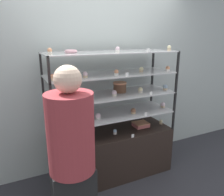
{
  "coord_description": "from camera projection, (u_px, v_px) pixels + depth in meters",
  "views": [
    {
      "loc": [
        -1.12,
        -2.35,
        1.83
      ],
      "look_at": [
        0.0,
        0.0,
        1.09
      ],
      "focal_mm": 35.0,
      "sensor_mm": 36.0,
      "label": 1
    }
  ],
  "objects": [
    {
      "name": "cupcake_10",
      "position": [
        140.0,
        90.0,
        2.75
      ],
      "size": [
        0.06,
        0.06,
        0.07
      ],
      "color": "beige",
      "rests_on": "display_riser_middle"
    },
    {
      "name": "cupcake_11",
      "position": [
        165.0,
        87.0,
        2.89
      ],
      "size": [
        0.06,
        0.06,
        0.07
      ],
      "color": "#CCB28C",
      "rests_on": "display_riser_middle"
    },
    {
      "name": "cupcake_7",
      "position": [
        52.0,
        100.0,
        2.33
      ],
      "size": [
        0.06,
        0.06,
        0.07
      ],
      "color": "white",
      "rests_on": "display_riser_middle"
    },
    {
      "name": "price_tag_1",
      "position": [
        146.0,
        114.0,
        2.68
      ],
      "size": [
        0.04,
        0.0,
        0.04
      ],
      "color": "white",
      "rests_on": "display_riser_lower"
    },
    {
      "name": "cupcake_19",
      "position": [
        169.0,
        48.0,
        2.76
      ],
      "size": [
        0.05,
        0.05,
        0.07
      ],
      "color": "#CCB28C",
      "rests_on": "display_riser_top"
    },
    {
      "name": "cupcake_2",
      "position": [
        161.0,
        122.0,
        3.09
      ],
      "size": [
        0.05,
        0.05,
        0.06
      ],
      "color": "#CCB28C",
      "rests_on": "display_base"
    },
    {
      "name": "cupcake_18",
      "position": [
        117.0,
        50.0,
        2.42
      ],
      "size": [
        0.05,
        0.05,
        0.07
      ],
      "color": "white",
      "rests_on": "display_riser_top"
    },
    {
      "name": "price_tag_0",
      "position": [
        133.0,
        136.0,
        2.68
      ],
      "size": [
        0.04,
        0.0,
        0.04
      ],
      "color": "white",
      "rests_on": "display_base"
    },
    {
      "name": "cupcake_17",
      "position": [
        50.0,
        51.0,
        2.16
      ],
      "size": [
        0.05,
        0.05,
        0.07
      ],
      "color": "beige",
      "rests_on": "display_riser_top"
    },
    {
      "name": "cupcake_14",
      "position": [
        116.0,
        72.0,
        2.5
      ],
      "size": [
        0.05,
        0.05,
        0.07
      ],
      "color": "white",
      "rests_on": "display_riser_upper"
    },
    {
      "name": "display_riser_lower",
      "position": [
        112.0,
        115.0,
        2.77
      ],
      "size": [
        1.58,
        0.54,
        0.26
      ],
      "color": "black",
      "rests_on": "display_base"
    },
    {
      "name": "display_base",
      "position": [
        112.0,
        154.0,
        2.92
      ],
      "size": [
        1.58,
        0.54,
        0.62
      ],
      "color": "black",
      "rests_on": "ground_plane"
    },
    {
      "name": "cupcake_9",
      "position": [
        114.0,
        93.0,
        2.6
      ],
      "size": [
        0.06,
        0.06,
        0.07
      ],
      "color": "beige",
      "rests_on": "display_riser_middle"
    },
    {
      "name": "display_riser_upper",
      "position": [
        112.0,
        74.0,
        2.63
      ],
      "size": [
        1.58,
        0.54,
        0.26
      ],
      "color": "black",
      "rests_on": "display_riser_middle"
    },
    {
      "name": "display_riser_middle",
      "position": [
        112.0,
        95.0,
        2.7
      ],
      "size": [
        1.58,
        0.54,
        0.26
      ],
      "color": "black",
      "rests_on": "display_riser_lower"
    },
    {
      "name": "price_tag_3",
      "position": [
        127.0,
        74.0,
        2.43
      ],
      "size": [
        0.04,
        0.0,
        0.04
      ],
      "color": "white",
      "rests_on": "display_riser_upper"
    },
    {
      "name": "back_wall",
      "position": [
        99.0,
        76.0,
        3.01
      ],
      "size": [
        8.0,
        0.05,
        2.6
      ],
      "color": "#A8B2AD",
      "rests_on": "ground_plane"
    },
    {
      "name": "cupcake_4",
      "position": [
        98.0,
        116.0,
        2.58
      ],
      "size": [
        0.06,
        0.06,
        0.07
      ],
      "color": "white",
      "rests_on": "display_riser_lower"
    },
    {
      "name": "donut_glazed",
      "position": [
        71.0,
        51.0,
        2.39
      ],
      "size": [
        0.14,
        0.14,
        0.03
      ],
      "color": "#EFB2BC",
      "rests_on": "display_riser_top"
    },
    {
      "name": "customer_figure",
      "position": [
        72.0,
        157.0,
        1.79
      ],
      "size": [
        0.38,
        0.38,
        1.62
      ],
      "color": "black",
      "rests_on": "ground_plane"
    },
    {
      "name": "ground_plane",
      "position": [
        112.0,
        174.0,
        3.0
      ],
      "size": [
        20.0,
        20.0,
        0.0
      ],
      "primitive_type": "plane",
      "color": "#2D2D33"
    },
    {
      "name": "cupcake_6",
      "position": [
        163.0,
        105.0,
        3.0
      ],
      "size": [
        0.06,
        0.06,
        0.07
      ],
      "color": "#CCB28C",
      "rests_on": "display_riser_lower"
    },
    {
      "name": "cupcake_3",
      "position": [
        54.0,
        122.0,
        2.4
      ],
      "size": [
        0.06,
        0.06,
        0.07
      ],
      "color": "beige",
      "rests_on": "display_riser_lower"
    },
    {
      "name": "cupcake_0",
      "position": [
        56.0,
        147.0,
        2.39
      ],
      "size": [
        0.05,
        0.05,
        0.06
      ],
      "color": "beige",
      "rests_on": "display_base"
    },
    {
      "name": "cupcake_1",
      "position": [
        115.0,
        132.0,
        2.77
      ],
      "size": [
        0.05,
        0.05,
        0.06
      ],
      "color": "white",
      "rests_on": "display_base"
    },
    {
      "name": "cupcake_5",
      "position": [
        133.0,
        111.0,
        2.76
      ],
      "size": [
        0.06,
        0.06,
        0.07
      ],
      "color": "#CCB28C",
      "rests_on": "display_riser_lower"
    },
    {
      "name": "cupcake_8",
      "position": [
        87.0,
        97.0,
        2.44
      ],
      "size": [
        0.06,
        0.06,
        0.07
      ],
      "color": "white",
      "rests_on": "display_riser_middle"
    },
    {
      "name": "cupcake_16",
      "position": [
        168.0,
        69.0,
        2.79
      ],
      "size": [
        0.05,
        0.05,
        0.07
      ],
      "color": "white",
      "rests_on": "display_riser_upper"
    },
    {
      "name": "display_riser_top",
      "position": [
        112.0,
        53.0,
        2.56
      ],
      "size": [
        1.58,
        0.54,
        0.26
      ],
      "color": "black",
      "rests_on": "display_riser_upper"
    },
    {
      "name": "cupcake_15",
      "position": [
        141.0,
        70.0,
        2.71
      ],
      "size": [
        0.05,
        0.05,
        0.07
      ],
      "color": "#CCB28C",
      "rests_on": "display_riser_upper"
    },
    {
      "name": "cupcake_13",
      "position": [
        85.0,
        75.0,
        2.35
      ],
      "size": [
        0.05,
        0.05,
        0.07
      ],
      "color": "#CCB28C",
      "rests_on": "display_riser_upper"
    },
    {
      "name": "price_tag_2",
      "position": [
        151.0,
        93.0,
        2.64
      ],
      "size": [
        0.04,
        0.0,
        0.04
      ],
      "color": "white",
      "rests_on": "display_riser_middle"
    },
    {
      "name": "cupcake_12",
      "position": [
        52.0,
        77.0,
        2.2
      ],
      "size": [
        0.05,
        0.05,
        0.07
      ],
      "color": "#CCB28C",
      "rests_on": "display_riser_upper"
    },
    {
      "name": "price_tag_4",
      "position": [
        149.0,
        50.0,
        2.47
      ],
      "size": [
        0.04,
        0.0,
        0.04
      ],
      "color": "white",
      "rests_on": "display_riser_top"
    },
    {
      "name": "layer_cake_centerpiece",
      "position": [
        120.0,
        87.0,
        2.77
      ],
      "size": [
        0.17,
        0.17,
        0.13
      ],
      "color": "brown",
      "rests_on": "display_riser_middle"
    },
    {
      "name": "sheet_cake_frosted",
      "position": [
        141.0,
        124.0,
        3.01
      ],
      "size": [
        0.2,
        0.17,
        0.06
      ],
      "color": "#C66660",
      "rests_on": "display_base"
    }
  ]
}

